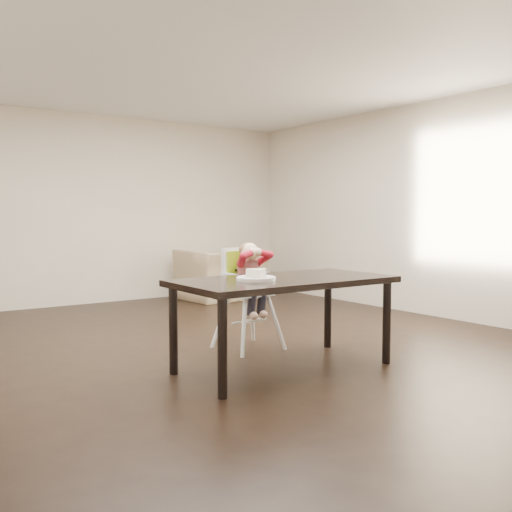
{
  "coord_description": "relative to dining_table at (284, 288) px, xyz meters",
  "views": [
    {
      "loc": [
        -2.91,
        -4.52,
        1.25
      ],
      "look_at": [
        0.01,
        -0.36,
        0.9
      ],
      "focal_mm": 40.0,
      "sensor_mm": 36.0,
      "label": 1
    }
  ],
  "objects": [
    {
      "name": "ground",
      "position": [
        0.06,
        0.87,
        -0.67
      ],
      "size": [
        7.0,
        7.0,
        0.0
      ],
      "primitive_type": "plane",
      "color": "black",
      "rests_on": "ground"
    },
    {
      "name": "room_walls",
      "position": [
        0.06,
        0.87,
        1.18
      ],
      "size": [
        6.02,
        7.02,
        2.71
      ],
      "color": "beige",
      "rests_on": "ground"
    },
    {
      "name": "dining_table",
      "position": [
        0.0,
        0.0,
        0.0
      ],
      "size": [
        1.8,
        0.9,
        0.75
      ],
      "color": "black",
      "rests_on": "ground"
    },
    {
      "name": "high_chair",
      "position": [
        0.16,
        0.77,
        0.04
      ],
      "size": [
        0.44,
        0.44,
        1.0
      ],
      "rotation": [
        0.0,
        0.0,
        0.04
      ],
      "color": "white",
      "rests_on": "ground"
    },
    {
      "name": "plate",
      "position": [
        -0.28,
        -0.01,
        0.11
      ],
      "size": [
        0.36,
        0.36,
        0.09
      ],
      "rotation": [
        0.0,
        0.0,
        0.15
      ],
      "color": "white",
      "rests_on": "dining_table"
    },
    {
      "name": "armchair",
      "position": [
        1.66,
        3.67,
        -0.17
      ],
      "size": [
        1.2,
        0.83,
        1.01
      ],
      "primitive_type": "imported",
      "rotation": [
        0.0,
        0.0,
        3.22
      ],
      "color": "tan",
      "rests_on": "ground"
    }
  ]
}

